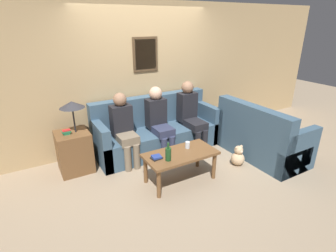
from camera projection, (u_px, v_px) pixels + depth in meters
The scene contains 13 objects.
ground_plane at pixel (170, 159), 4.60m from camera, with size 16.00×16.00×0.00m, color gray.
wall_back at pixel (145, 76), 4.85m from camera, with size 9.00×0.08×2.60m.
couch_main at pixel (156, 132), 4.87m from camera, with size 2.28×0.80×0.98m.
couch_side at pixel (260, 139), 4.59m from camera, with size 0.80×1.53×0.98m.
coffee_table at pixel (180, 157), 3.85m from camera, with size 1.07×0.54×0.46m.
side_table_with_lamp at pixel (74, 148), 4.13m from camera, with size 0.50×0.50×1.15m.
wine_bottle at pixel (168, 154), 3.59m from camera, with size 0.08×0.08×0.26m.
drinking_glass at pixel (187, 145), 3.95m from camera, with size 0.07×0.07×0.10m.
book_stack at pixel (156, 157), 3.66m from camera, with size 0.17×0.14×0.04m.
person_left at pixel (124, 126), 4.28m from camera, with size 0.34×0.57×1.19m.
person_middle at pixel (159, 119), 4.59m from camera, with size 0.34×0.60×1.21m.
person_right at pixel (191, 113), 4.88m from camera, with size 0.34×0.66×1.23m.
teddy_bear at pixel (238, 157), 4.37m from camera, with size 0.22×0.22×0.35m.
Camera 1 is at (-2.05, -3.49, 2.26)m, focal length 28.00 mm.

